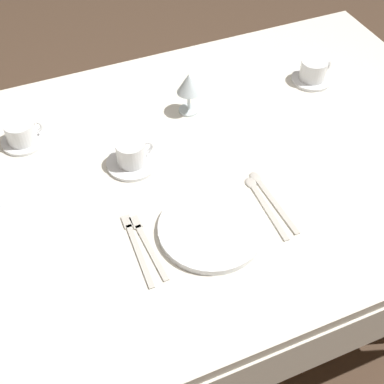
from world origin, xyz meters
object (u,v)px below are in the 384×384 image
Objects in this scene: spoon_dessert at (268,194)px; dinner_plate at (211,229)px; fork_outer at (147,244)px; coffee_cup_far at (21,131)px; spoon_soup at (262,200)px; fork_inner at (137,247)px; wine_glass_left at (189,85)px; coffee_cup_left at (132,152)px; coffee_cup_right at (314,69)px.

dinner_plate is at bearing -164.80° from spoon_dessert.
coffee_cup_far is at bearing 113.17° from fork_outer.
spoon_soup is 2.12× the size of coffee_cup_far.
spoon_soup is (0.34, 0.02, 0.00)m from fork_inner.
wine_glass_left is at bearing 98.37° from spoon_dessert.
coffee_cup_left is at bearing 109.13° from dinner_plate.
fork_outer is 0.83m from coffee_cup_right.
spoon_dessert is at bearing -133.63° from coffee_cup_right.
spoon_soup is at bearing 3.30° from fork_outer.
spoon_soup is (0.32, 0.02, 0.00)m from fork_outer.
fork_inner is at bearing -177.38° from spoon_soup.
spoon_soup is at bearing 2.62° from fork_inner.
fork_inner is 0.29m from coffee_cup_left.
fork_outer is at bearing -175.14° from spoon_dessert.
coffee_cup_far is at bearing 110.56° from fork_inner.
spoon_dessert is 0.71m from coffee_cup_far.
wine_glass_left reaches higher than coffee_cup_right.
wine_glass_left reaches higher than coffee_cup_left.
fork_outer is at bearing -66.83° from coffee_cup_far.
spoon_soup is 2.11× the size of coffee_cup_right.
coffee_cup_right reaches higher than coffee_cup_far.
coffee_cup_left is at bearing 139.62° from spoon_dessert.
spoon_dessert is at bearing -81.63° from wine_glass_left.
wine_glass_left is (-0.06, 0.40, 0.09)m from spoon_dessert.
spoon_soup is 1.69× the size of wine_glass_left.
spoon_dessert is at bearing -39.35° from coffee_cup_far.
wine_glass_left is (0.23, 0.15, 0.05)m from coffee_cup_left.
coffee_cup_left is (-0.26, 0.26, 0.04)m from spoon_soup.
wine_glass_left is (0.31, 0.43, 0.09)m from fork_inner.
fork_outer is 0.28m from coffee_cup_left.
spoon_soup and spoon_dessert have the same top height.
spoon_soup is at bearing -44.20° from coffee_cup_left.
coffee_cup_far is 0.80× the size of wine_glass_left.
spoon_dessert is 0.54m from coffee_cup_right.
dinner_plate is 1.25× the size of fork_outer.
spoon_soup is (0.16, 0.04, -0.01)m from dinner_plate.
fork_outer is 0.52m from coffee_cup_far.
dinner_plate is 0.71m from coffee_cup_right.
spoon_dessert is at bearing 4.12° from fork_inner.
coffee_cup_far is (-0.26, 0.20, -0.00)m from coffee_cup_left.
coffee_cup_far is at bearing 176.17° from coffee_cup_right.
coffee_cup_left is 0.78× the size of wine_glass_left.
coffee_cup_far is (-0.18, 0.48, 0.04)m from fork_inner.
fork_inner is 1.00× the size of spoon_soup.
coffee_cup_left is 0.98× the size of coffee_cup_right.
fork_outer is 0.93× the size of fork_inner.
spoon_dessert is (0.37, 0.03, -0.00)m from fork_inner.
coffee_cup_right is (0.66, 0.14, -0.00)m from coffee_cup_left.
spoon_soup is at bearing -134.71° from coffee_cup_right.
spoon_dessert is 2.18× the size of coffee_cup_far.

